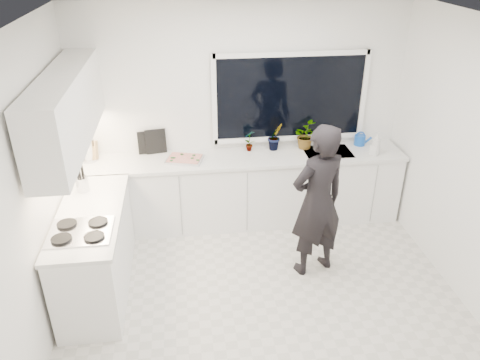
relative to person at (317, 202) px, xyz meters
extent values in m
cube|color=beige|center=(-0.62, -0.37, -0.87)|extent=(4.00, 3.50, 0.02)
cube|color=white|center=(-0.62, 1.39, 0.49)|extent=(4.00, 0.02, 2.70)
cube|color=white|center=(-2.63, -0.37, 0.49)|extent=(0.02, 3.50, 2.70)
cube|color=white|center=(1.39, -0.37, 0.49)|extent=(0.02, 3.50, 2.70)
cube|color=white|center=(-0.62, -0.37, 1.85)|extent=(4.00, 3.50, 0.02)
cube|color=black|center=(-0.02, 1.36, 0.69)|extent=(1.80, 0.02, 1.00)
cube|color=white|center=(-0.62, 1.08, -0.42)|extent=(3.92, 0.58, 0.88)
cube|color=white|center=(-2.29, -0.02, -0.42)|extent=(0.58, 1.60, 0.88)
cube|color=silver|center=(-0.62, 1.07, 0.04)|extent=(3.94, 0.62, 0.04)
cube|color=silver|center=(-2.29, -0.02, 0.04)|extent=(0.62, 1.60, 0.04)
cube|color=white|center=(-2.41, 0.33, 0.99)|extent=(0.34, 2.10, 0.70)
cube|color=silver|center=(0.43, 1.08, 0.01)|extent=(0.58, 0.42, 0.14)
cylinder|color=silver|center=(0.43, 1.28, 0.17)|extent=(0.03, 0.03, 0.22)
cube|color=black|center=(-2.31, -0.37, 0.08)|extent=(0.56, 0.48, 0.03)
imported|color=black|center=(0.00, 0.00, 0.00)|extent=(0.72, 0.59, 1.71)
cube|color=#B6B5BA|center=(-1.34, 1.05, 0.08)|extent=(0.48, 0.41, 0.03)
cube|color=#A92216|center=(-1.34, 1.05, 0.10)|extent=(0.44, 0.36, 0.01)
cylinder|color=#134EB7|center=(0.89, 1.24, 0.13)|extent=(0.15, 0.15, 0.13)
cylinder|color=silver|center=(-2.47, 1.18, 0.19)|extent=(0.11, 0.11, 0.26)
cube|color=brown|center=(-2.44, 1.22, 0.17)|extent=(0.14, 0.12, 0.22)
cylinder|color=silver|center=(-2.42, 0.43, 0.14)|extent=(0.16, 0.16, 0.16)
cube|color=black|center=(-1.79, 1.32, 0.20)|extent=(0.22, 0.05, 0.28)
cube|color=black|center=(-1.68, 1.32, 0.21)|extent=(0.25, 0.06, 0.30)
imported|color=#26662D|center=(-0.54, 1.24, 0.20)|extent=(0.17, 0.16, 0.27)
imported|color=#26662D|center=(-0.21, 1.24, 0.24)|extent=(0.23, 0.22, 0.34)
imported|color=#26662D|center=(0.16, 1.24, 0.23)|extent=(0.27, 0.31, 0.34)
imported|color=#D8BF66|center=(0.97, 0.93, 0.21)|extent=(0.15, 0.15, 0.29)
imported|color=#D8BF66|center=(0.96, 0.93, 0.16)|extent=(0.13, 0.13, 0.20)
camera|label=1|loc=(-1.32, -4.05, 2.45)|focal=35.00mm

